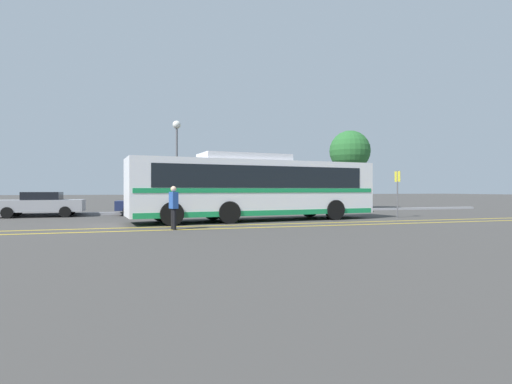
# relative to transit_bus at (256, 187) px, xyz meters

# --- Properties ---
(ground_plane) EXTENTS (220.00, 220.00, 0.00)m
(ground_plane) POSITION_rel_transit_bus_xyz_m (0.10, 0.21, -1.66)
(ground_plane) COLOR #423F3D
(lane_strip_0) EXTENTS (32.13, 0.20, 0.01)m
(lane_strip_0) POSITION_rel_transit_bus_xyz_m (0.01, -2.20, -1.66)
(lane_strip_0) COLOR gold
(lane_strip_0) RESTS_ON ground_plane
(lane_strip_1) EXTENTS (32.13, 0.20, 0.01)m
(lane_strip_1) POSITION_rel_transit_bus_xyz_m (0.01, -3.49, -1.66)
(lane_strip_1) COLOR gold
(lane_strip_1) RESTS_ON ground_plane
(curb_strip) EXTENTS (40.13, 0.36, 0.15)m
(curb_strip) POSITION_rel_transit_bus_xyz_m (0.01, 6.95, -1.59)
(curb_strip) COLOR #99999E
(curb_strip) RESTS_ON ground_plane
(transit_bus) EXTENTS (12.63, 3.97, 3.22)m
(transit_bus) POSITION_rel_transit_bus_xyz_m (0.00, 0.00, 0.00)
(transit_bus) COLOR white
(transit_bus) RESTS_ON ground_plane
(parked_car_0) EXTENTS (4.50, 1.95, 1.38)m
(parked_car_0) POSITION_rel_transit_bus_xyz_m (-10.72, 5.90, -0.95)
(parked_car_0) COLOR #9E9EA3
(parked_car_0) RESTS_ON ground_plane
(parked_car_1) EXTENTS (4.03, 2.12, 1.44)m
(parked_car_1) POSITION_rel_transit_bus_xyz_m (-4.83, 6.02, -0.95)
(parked_car_1) COLOR navy
(parked_car_1) RESTS_ON ground_plane
(parked_car_2) EXTENTS (4.54, 1.93, 1.31)m
(parked_car_2) POSITION_rel_transit_bus_xyz_m (1.44, 5.99, -0.99)
(parked_car_2) COLOR olive
(parked_car_2) RESTS_ON ground_plane
(pedestrian_0) EXTENTS (0.33, 0.47, 1.64)m
(pedestrian_0) POSITION_rel_transit_bus_xyz_m (-4.24, -3.44, -0.73)
(pedestrian_0) COLOR black
(pedestrian_0) RESTS_ON ground_plane
(bus_stop_sign) EXTENTS (0.08, 0.40, 2.55)m
(bus_stop_sign) POSITION_rel_transit_bus_xyz_m (7.89, -0.26, -0.06)
(bus_stop_sign) COLOR #59595E
(bus_stop_sign) RESTS_ON ground_plane
(street_lamp) EXTENTS (0.54, 0.54, 6.08)m
(street_lamp) POSITION_rel_transit_bus_xyz_m (-3.07, 8.09, 2.90)
(street_lamp) COLOR #59595E
(street_lamp) RESTS_ON ground_plane
(tree_0) EXTENTS (3.21, 3.21, 6.21)m
(tree_0) POSITION_rel_transit_bus_xyz_m (10.61, 9.54, 2.92)
(tree_0) COLOR #513823
(tree_0) RESTS_ON ground_plane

